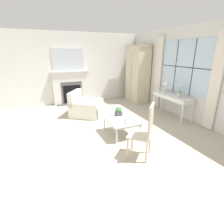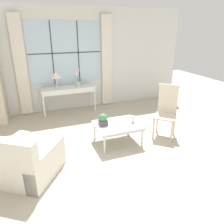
{
  "view_description": "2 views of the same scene",
  "coord_description": "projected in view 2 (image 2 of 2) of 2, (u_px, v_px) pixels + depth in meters",
  "views": [
    {
      "loc": [
        4.26,
        -1.32,
        2.07
      ],
      "look_at": [
        0.51,
        0.31,
        0.65
      ],
      "focal_mm": 28.0,
      "sensor_mm": 36.0,
      "label": 1
    },
    {
      "loc": [
        -1.05,
        -3.16,
        2.26
      ],
      "look_at": [
        0.34,
        0.38,
        0.78
      ],
      "focal_mm": 35.0,
      "sensor_mm": 36.0,
      "label": 2
    }
  ],
  "objects": [
    {
      "name": "armchair_upholstered",
      "position": [
        26.0,
        161.0,
        3.48
      ],
      "size": [
        1.25,
        1.27,
        0.83
      ],
      "color": "silver",
      "rests_on": "ground_plane"
    },
    {
      "name": "coffee_table",
      "position": [
        118.0,
        126.0,
        4.45
      ],
      "size": [
        0.9,
        0.74,
        0.42
      ],
      "color": "silver",
      "rests_on": "ground_plane"
    },
    {
      "name": "side_chair_wooden",
      "position": [
        167.0,
        108.0,
        4.71
      ],
      "size": [
        0.62,
        0.62,
        1.13
      ],
      "color": "beige",
      "rests_on": "ground_plane"
    },
    {
      "name": "console_table",
      "position": [
        68.0,
        90.0,
        6.01
      ],
      "size": [
        1.47,
        0.48,
        0.72
      ],
      "color": "white",
      "rests_on": "ground_plane"
    },
    {
      "name": "potted_orchid",
      "position": [
        78.0,
        80.0,
        6.02
      ],
      "size": [
        0.17,
        0.13,
        0.49
      ],
      "color": "#BCB7AD",
      "rests_on": "console_table"
    },
    {
      "name": "wall_back_windowed",
      "position": [
        66.0,
        60.0,
        6.03
      ],
      "size": [
        7.2,
        0.14,
        2.8
      ],
      "color": "silver",
      "rests_on": "ground_plane"
    },
    {
      "name": "potted_plant_small",
      "position": [
        103.0,
        119.0,
        4.34
      ],
      "size": [
        0.17,
        0.17,
        0.25
      ],
      "color": "#4C4C51",
      "rests_on": "coffee_table"
    },
    {
      "name": "ground_plane",
      "position": [
        102.0,
        162.0,
        3.92
      ],
      "size": [
        14.0,
        14.0,
        0.0
      ],
      "primitive_type": "plane",
      "color": "#B2A893"
    },
    {
      "name": "pillar_candle",
      "position": [
        133.0,
        119.0,
        4.47
      ],
      "size": [
        0.09,
        0.09,
        0.16
      ],
      "color": "silver",
      "rests_on": "coffee_table"
    },
    {
      "name": "table_lamp",
      "position": [
        56.0,
        75.0,
        5.71
      ],
      "size": [
        0.28,
        0.28,
        0.46
      ],
      "color": "silver",
      "rests_on": "console_table"
    }
  ]
}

